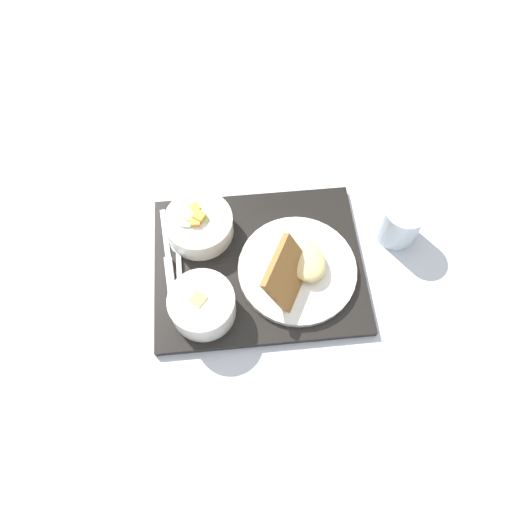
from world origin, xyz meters
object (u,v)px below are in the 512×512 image
bowl_soup (200,305)px  glass_water (397,224)px  bowl_salad (197,224)px  knife (167,268)px  spoon (176,255)px  plate_main (295,268)px

bowl_soup → glass_water: 0.40m
bowl_salad → knife: bowl_salad is taller
spoon → glass_water: glass_water is taller
knife → spoon: knife is taller
bowl_soup → glass_water: glass_water is taller
spoon → knife: bearing=144.8°
knife → glass_water: glass_water is taller
knife → bowl_salad: bearing=-44.2°
bowl_soup → spoon: size_ratio=0.67×
bowl_soup → knife: bowl_soup is taller
plate_main → spoon: bearing=172.3°
bowl_salad → plate_main: plate_main is taller
bowl_soup → knife: size_ratio=0.62×
bowl_soup → spoon: bearing=116.7°
bowl_soup → bowl_salad: bearing=96.1°
bowl_soup → knife: 0.11m
bowl_salad → bowl_soup: bearing=-83.9°
bowl_salad → knife: (-0.05, -0.08, -0.02)m
plate_main → glass_water: (0.20, 0.09, 0.01)m
plate_main → spoon: 0.23m
bowl_salad → bowl_soup: size_ratio=1.12×
plate_main → knife: size_ratio=1.19×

